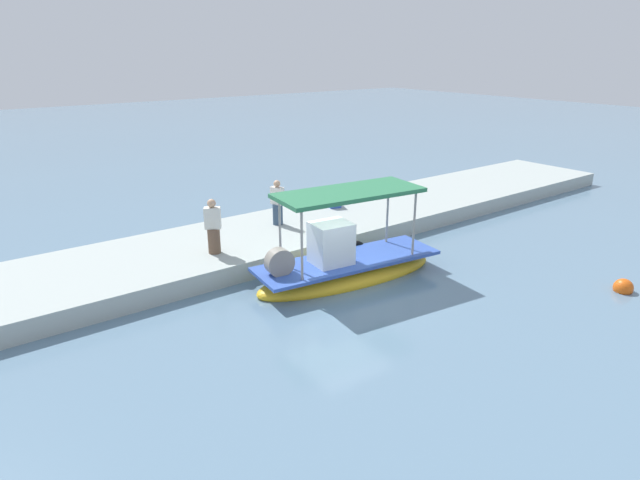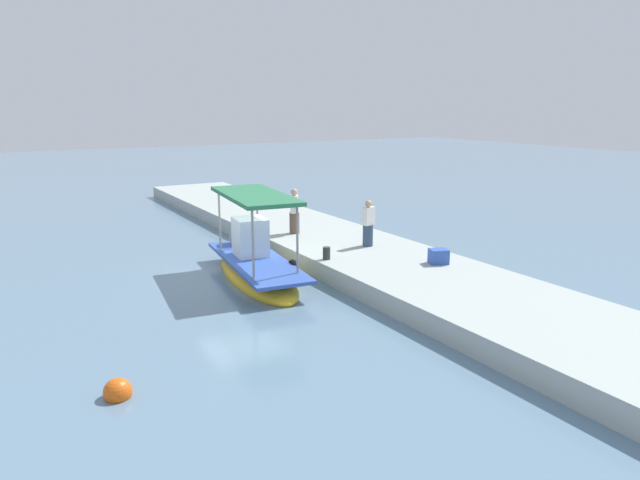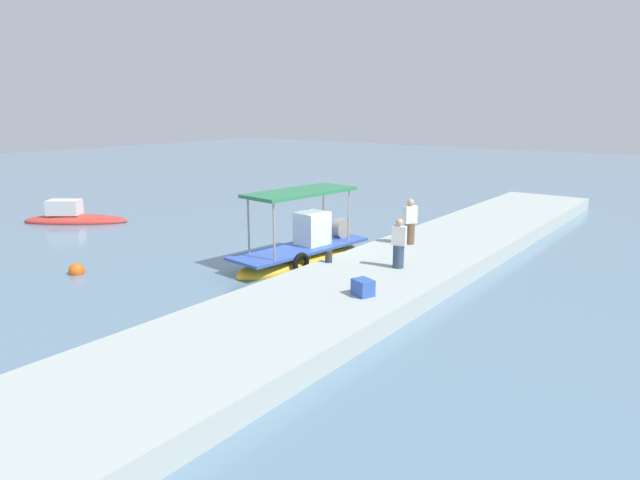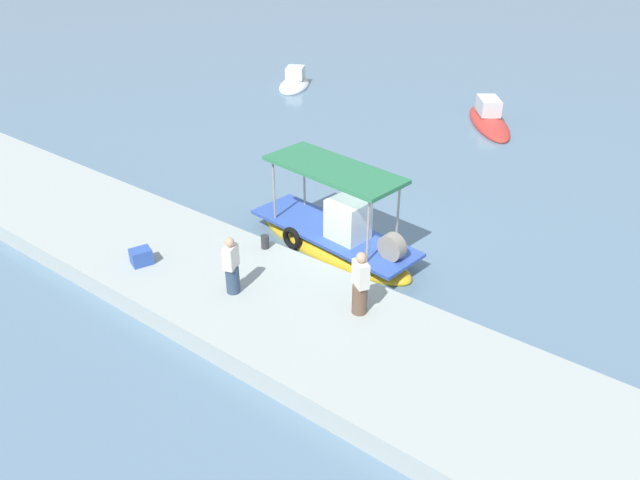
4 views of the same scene
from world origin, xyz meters
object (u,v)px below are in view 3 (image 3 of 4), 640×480
(fisherman_by_crate, at_px, (410,224))
(marker_buoy, at_px, (77,271))
(moored_boat_mid, at_px, (74,218))
(main_fishing_boat, at_px, (303,251))
(cargo_crate, at_px, (363,287))
(mooring_bollard, at_px, (329,256))
(fisherman_near_bollard, at_px, (399,246))

(fisherman_by_crate, bearing_deg, marker_buoy, 135.97)
(marker_buoy, relative_size, moored_boat_mid, 0.11)
(marker_buoy, bearing_deg, fisherman_by_crate, -44.03)
(main_fishing_boat, bearing_deg, cargo_crate, -124.88)
(mooring_bollard, xyz_separation_m, marker_buoy, (-4.71, 7.42, -0.69))
(marker_buoy, bearing_deg, main_fishing_boat, -43.18)
(fisherman_near_bollard, distance_m, cargo_crate, 3.10)
(fisherman_near_bollard, bearing_deg, main_fishing_boat, 86.20)
(main_fishing_boat, xyz_separation_m, cargo_crate, (-3.28, -4.70, 0.38))
(cargo_crate, bearing_deg, fisherman_near_bollard, 10.62)
(fisherman_by_crate, bearing_deg, cargo_crate, -163.53)
(fisherman_near_bollard, bearing_deg, marker_buoy, 119.99)
(fisherman_near_bollard, bearing_deg, moored_boat_mid, 92.24)
(main_fishing_boat, relative_size, moored_boat_mid, 1.21)
(fisherman_by_crate, relative_size, mooring_bollard, 4.33)
(fisherman_by_crate, bearing_deg, main_fishing_boat, 134.30)
(main_fishing_boat, distance_m, marker_buoy, 7.98)
(moored_boat_mid, bearing_deg, main_fishing_boat, -85.96)
(marker_buoy, distance_m, moored_boat_mid, 9.73)
(cargo_crate, xyz_separation_m, moored_boat_mid, (2.30, 18.60, -0.64))
(fisherman_near_bollard, height_order, moored_boat_mid, fisherman_near_bollard)
(cargo_crate, bearing_deg, marker_buoy, 104.00)
(fisherman_by_crate, height_order, cargo_crate, fisherman_by_crate)
(cargo_crate, xyz_separation_m, marker_buoy, (-2.53, 10.16, -0.72))
(fisherman_by_crate, distance_m, moored_boat_mid, 17.26)
(mooring_bollard, bearing_deg, moored_boat_mid, 89.56)
(main_fishing_boat, xyz_separation_m, moored_boat_mid, (-0.98, 13.90, -0.26))
(fisherman_near_bollard, relative_size, mooring_bollard, 4.06)
(fisherman_near_bollard, relative_size, marker_buoy, 2.99)
(main_fishing_boat, bearing_deg, mooring_bollard, -119.25)
(cargo_crate, distance_m, moored_boat_mid, 18.75)
(mooring_bollard, distance_m, moored_boat_mid, 15.88)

